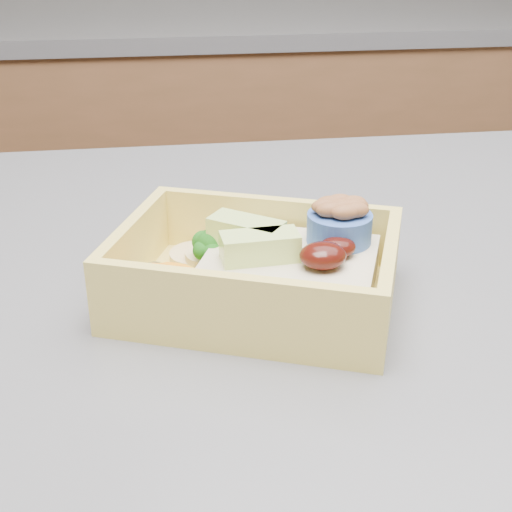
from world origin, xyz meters
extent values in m
cube|color=brown|center=(0.00, 1.20, 0.45)|extent=(3.20, 0.60, 0.90)
cube|color=#38393E|center=(0.00, 1.20, 0.92)|extent=(3.20, 0.62, 0.03)
cube|color=#38393E|center=(0.00, -0.10, 0.90)|extent=(1.24, 0.84, 0.04)
cube|color=#EED462|center=(0.02, 0.01, 0.92)|extent=(0.19, 0.16, 0.01)
cube|color=#EED462|center=(0.04, 0.05, 0.95)|extent=(0.15, 0.06, 0.04)
cube|color=#EED462|center=(0.00, -0.04, 0.95)|extent=(0.15, 0.06, 0.04)
cube|color=#EED462|center=(0.09, -0.02, 0.95)|extent=(0.04, 0.10, 0.04)
cube|color=#EED462|center=(-0.05, 0.03, 0.95)|extent=(0.04, 0.10, 0.04)
cube|color=tan|center=(0.03, 0.00, 0.94)|extent=(0.12, 0.12, 0.02)
ellipsoid|color=#330B07|center=(0.05, -0.02, 0.96)|extent=(0.03, 0.03, 0.01)
ellipsoid|color=#330B07|center=(0.06, 0.00, 0.96)|extent=(0.03, 0.02, 0.01)
cube|color=#CBEC7B|center=(0.02, 0.00, 0.96)|extent=(0.04, 0.02, 0.02)
cube|color=#CBEC7B|center=(0.01, 0.02, 0.96)|extent=(0.05, 0.04, 0.02)
cylinder|color=#639550|center=(-0.01, 0.03, 0.93)|extent=(0.01, 0.01, 0.01)
sphere|color=#1A6116|center=(-0.01, 0.03, 0.95)|extent=(0.02, 0.02, 0.02)
sphere|color=#1A6116|center=(0.00, 0.03, 0.95)|extent=(0.01, 0.01, 0.01)
sphere|color=#1A6116|center=(-0.01, 0.03, 0.95)|extent=(0.01, 0.01, 0.01)
sphere|color=#1A6116|center=(-0.01, 0.02, 0.95)|extent=(0.01, 0.01, 0.01)
sphere|color=#1A6116|center=(-0.01, 0.02, 0.95)|extent=(0.01, 0.01, 0.01)
sphere|color=#1A6116|center=(0.00, 0.04, 0.95)|extent=(0.01, 0.01, 0.01)
cylinder|color=gold|center=(-0.04, 0.00, 0.94)|extent=(0.04, 0.04, 0.02)
cylinder|color=orange|center=(-0.03, 0.00, 0.95)|extent=(0.02, 0.02, 0.00)
cylinder|color=orange|center=(-0.04, 0.00, 0.95)|extent=(0.02, 0.02, 0.00)
cylinder|color=orange|center=(-0.03, -0.01, 0.95)|extent=(0.02, 0.02, 0.00)
cylinder|color=tan|center=(-0.02, 0.05, 0.93)|extent=(0.03, 0.03, 0.01)
cylinder|color=tan|center=(-0.01, 0.04, 0.93)|extent=(0.03, 0.03, 0.01)
ellipsoid|color=silver|center=(0.01, 0.05, 0.94)|extent=(0.02, 0.02, 0.02)
ellipsoid|color=silver|center=(-0.04, 0.02, 0.94)|extent=(0.02, 0.02, 0.02)
cylinder|color=#345AB3|center=(0.07, 0.02, 0.96)|extent=(0.04, 0.04, 0.02)
ellipsoid|color=brown|center=(0.07, 0.02, 0.97)|extent=(0.02, 0.02, 0.01)
ellipsoid|color=brown|center=(0.08, 0.02, 0.97)|extent=(0.02, 0.02, 0.01)
ellipsoid|color=brown|center=(0.06, 0.02, 0.97)|extent=(0.02, 0.02, 0.01)
ellipsoid|color=brown|center=(0.07, 0.01, 0.97)|extent=(0.02, 0.02, 0.01)
ellipsoid|color=brown|center=(0.06, 0.01, 0.97)|extent=(0.02, 0.02, 0.01)
ellipsoid|color=brown|center=(0.07, 0.01, 0.97)|extent=(0.02, 0.02, 0.01)
ellipsoid|color=brown|center=(0.07, 0.03, 0.97)|extent=(0.02, 0.02, 0.01)
ellipsoid|color=brown|center=(0.08, 0.02, 0.97)|extent=(0.02, 0.02, 0.01)
ellipsoid|color=brown|center=(0.06, 0.02, 0.97)|extent=(0.02, 0.02, 0.01)
camera|label=1|loc=(-0.04, -0.36, 1.13)|focal=50.00mm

